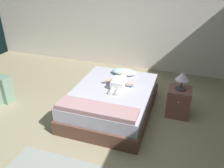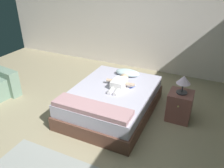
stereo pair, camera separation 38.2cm
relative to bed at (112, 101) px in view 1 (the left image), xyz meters
name	(u,v)px [view 1 (the left image)]	position (x,y,z in m)	size (l,w,h in m)	color
ground_plane	(88,141)	(-0.09, -0.86, -0.22)	(8.00, 8.00, 0.00)	gray
wall_behind_bed	(138,10)	(-0.09, 2.14, 1.20)	(8.00, 0.12, 2.84)	silver
bed	(112,101)	(0.00, 0.00, 0.00)	(1.35, 1.80, 0.46)	brown
pillow	(124,72)	(0.04, 0.63, 0.29)	(0.47, 0.26, 0.11)	silver
baby	(119,82)	(0.08, 0.16, 0.30)	(0.52, 0.62, 0.16)	white
toothbrush	(132,86)	(0.30, 0.21, 0.24)	(0.07, 0.13, 0.02)	blue
nightstand	(178,102)	(1.11, 0.30, 0.03)	(0.39, 0.42, 0.50)	brown
lamp	(182,77)	(1.11, 0.30, 0.49)	(0.23, 0.23, 0.31)	#333338
blanket	(97,109)	(0.00, -0.70, 0.27)	(1.21, 0.32, 0.07)	#AF8388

